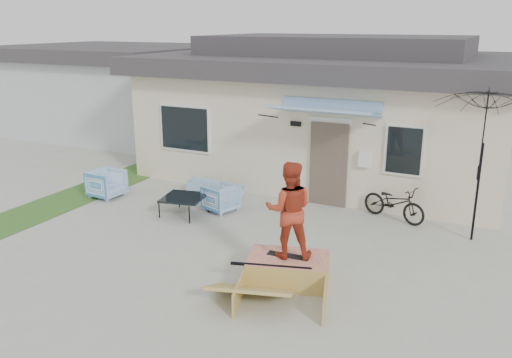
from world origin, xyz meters
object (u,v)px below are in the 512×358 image
at_px(skateboard, 288,255).
at_px(skater, 289,208).
at_px(loveseat, 215,183).
at_px(armchair_left, 107,182).
at_px(bicycle, 394,199).
at_px(armchair_right, 221,197).
at_px(coffee_table, 184,206).
at_px(skate_ramp, 288,269).
at_px(patio_umbrella, 481,160).

bearing_deg(skateboard, skater, 0.00).
height_order(loveseat, skater, skater).
xyz_separation_m(armchair_left, bicycle, (7.13, 1.64, 0.10)).
xyz_separation_m(armchair_right, skater, (2.89, -2.64, 1.00)).
distance_m(armchair_right, coffee_table, 0.92).
bearing_deg(armchair_left, skate_ramp, -107.27).
bearing_deg(loveseat, skater, 139.92).
distance_m(armchair_right, skate_ramp, 3.96).
bearing_deg(skateboard, loveseat, 130.22).
height_order(loveseat, skate_ramp, loveseat).
relative_size(armchair_right, skate_ramp, 0.39).
xyz_separation_m(armchair_left, coffee_table, (2.57, -0.25, -0.17)).
bearing_deg(armchair_left, skater, -106.94).
bearing_deg(patio_umbrella, skate_ramp, -128.81).
distance_m(coffee_table, bicycle, 4.94).
relative_size(armchair_right, bicycle, 0.46).
bearing_deg(armchair_left, patio_umbrella, -79.22).
relative_size(patio_umbrella, skateboard, 3.40).
bearing_deg(skater, skateboard, 180.00).
height_order(loveseat, patio_umbrella, patio_umbrella).
height_order(armchair_right, skater, skater).
height_order(coffee_table, skate_ramp, same).
bearing_deg(skateboard, patio_umbrella, 46.29).
bearing_deg(skate_ramp, skateboard, 90.00).
xyz_separation_m(patio_umbrella, skate_ramp, (-2.78, -3.46, -1.52)).
height_order(skate_ramp, skateboard, skateboard).
xyz_separation_m(skate_ramp, skateboard, (-0.01, 0.04, 0.26)).
xyz_separation_m(loveseat, skate_ramp, (3.70, -3.78, -0.06)).
bearing_deg(bicycle, armchair_left, 122.19).
relative_size(armchair_left, skateboard, 1.07).
distance_m(skateboard, skater, 0.88).
bearing_deg(skateboard, bicycle, 70.64).
xyz_separation_m(armchair_right, skate_ramp, (2.90, -2.69, -0.13)).
xyz_separation_m(skateboard, skater, (0.00, 0.00, 0.88)).
bearing_deg(loveseat, skateboard, 139.92).
bearing_deg(skateboard, coffee_table, 146.04).
bearing_deg(bicycle, coffee_table, 131.76).
bearing_deg(armchair_right, bicycle, 125.28).
xyz_separation_m(coffee_table, skateboard, (3.52, -2.00, 0.26)).
xyz_separation_m(armchair_right, coffee_table, (-0.64, -0.65, -0.13)).
relative_size(armchair_left, skate_ramp, 0.44).
distance_m(loveseat, skate_ramp, 5.28).
relative_size(armchair_left, skater, 0.48).
xyz_separation_m(coffee_table, skater, (3.52, -2.00, 1.13)).
bearing_deg(skate_ramp, skater, 90.00).
bearing_deg(loveseat, coffee_table, 100.61).
bearing_deg(armchair_right, armchair_left, -65.22).
bearing_deg(armchair_left, bicycle, -73.76).
relative_size(loveseat, skate_ramp, 0.82).
bearing_deg(bicycle, skateboard, -175.70).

